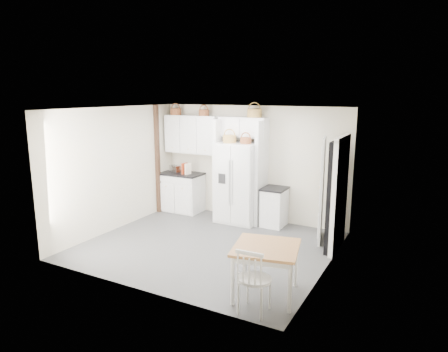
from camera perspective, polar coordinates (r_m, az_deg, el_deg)
The scene contains 27 objects.
floor at distance 7.80m, azimuth -2.25°, elevation -9.87°, with size 4.50×4.50×0.00m, color #424345.
ceiling at distance 7.25m, azimuth -2.42°, elevation 9.59°, with size 4.50×4.50×0.00m, color white.
wall_back at distance 9.16m, azimuth 4.04°, elevation 1.86°, with size 4.50×4.50×0.00m, color beige.
wall_left at distance 8.76m, azimuth -15.12°, elevation 1.01°, with size 4.00×4.00×0.00m, color beige.
wall_right at distance 6.59m, azimuth 14.79°, elevation -2.46°, with size 4.00×4.00×0.00m, color beige.
refrigerator at distance 8.96m, azimuth 2.12°, elevation -0.94°, with size 0.93×0.75×1.80m, color silver.
base_cab_left at distance 9.92m, azimuth -6.00°, elevation -2.37°, with size 0.99×0.63×0.92m, color silver.
base_cab_right at distance 8.84m, azimuth 7.18°, elevation -4.51°, with size 0.47×0.56×0.82m, color silver.
dining_table at distance 5.92m, azimuth 5.98°, elevation -13.32°, with size 0.90×0.90×0.75m, color olive.
windsor_chair at distance 5.45m, azimuth 4.38°, elevation -14.46°, with size 0.46×0.42×0.94m, color silver.
counter_left at distance 9.81m, azimuth -6.06°, elevation 0.35°, with size 1.03×0.67×0.04m, color black.
counter_right at distance 8.73m, azimuth 7.25°, elevation -1.81°, with size 0.50×0.60×0.04m, color black.
toaster at distance 9.81m, azimuth -7.01°, elevation 0.99°, with size 0.27×0.15×0.18m, color silver.
cookbook_red at distance 9.64m, azimuth -5.64°, elevation 1.08°, with size 0.04×0.18×0.27m, color #A53416.
cookbook_cream at distance 9.59m, azimuth -5.17°, elevation 1.02°, with size 0.04×0.18×0.26m, color #F4DFC4.
basket_upper_a at distance 9.86m, azimuth -6.92°, elevation 9.11°, with size 0.28×0.28×0.16m, color #5F2E15.
basket_upper_c at distance 9.43m, azimuth -2.91°, elevation 9.02°, with size 0.25×0.25×0.14m, color #5F2E15.
basket_bridge_b at distance 8.83m, azimuth 4.35°, elevation 8.94°, with size 0.32×0.32×0.18m, color #9A6E43.
basket_fridge_a at distance 8.79m, azimuth 0.79°, elevation 5.33°, with size 0.31×0.31×0.16m, color #9A6E43.
basket_fridge_b at distance 8.62m, azimuth 3.12°, elevation 5.08°, with size 0.25×0.25×0.13m, color #5F2E15.
upper_cabinet at distance 9.64m, azimuth -4.52°, elevation 5.95°, with size 1.40×0.34×0.90m, color silver.
bridge_cabinet at distance 8.96m, azimuth 2.79°, elevation 6.98°, with size 1.12×0.34×0.45m, color silver.
fridge_panel_left at distance 9.21m, azimuth -0.48°, elevation 1.00°, with size 0.08×0.60×2.30m, color silver.
fridge_panel_right at distance 8.78m, azimuth 5.36°, elevation 0.40°, with size 0.08×0.60×2.30m, color silver.
trim_post at distance 9.73m, azimuth -9.47°, elevation 2.32°, with size 0.09×0.09×2.60m, color black.
doorway_void at distance 7.62m, azimuth 15.81°, elevation -2.73°, with size 0.18×0.85×2.05m, color black.
door_slab at distance 8.02m, azimuth 13.83°, elevation -1.91°, with size 0.80×0.04×2.05m, color white.
Camera 1 is at (3.69, -6.23, 2.88)m, focal length 32.00 mm.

